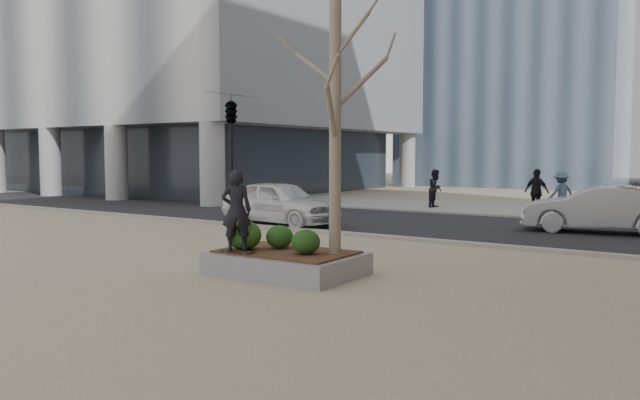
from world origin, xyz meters
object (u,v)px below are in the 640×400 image
Objects in this scene: skateboarder at (236,210)px; police_car at (280,203)px; planter at (286,263)px; skateboard at (237,253)px.

skateboarder reaches higher than police_car.
planter is at bearing -136.18° from police_car.
skateboarder is (-0.00, 0.00, 0.87)m from skateboard.
planter is 1.05m from skateboard.
skateboarder reaches higher than planter.
skateboarder is at bearing 179.97° from skateboard.
police_car is (-4.82, 7.74, 0.30)m from skateboard.
skateboarder is 9.13m from police_car.
police_car is at bearing 121.87° from skateboard.
planter is 0.66× the size of police_car.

